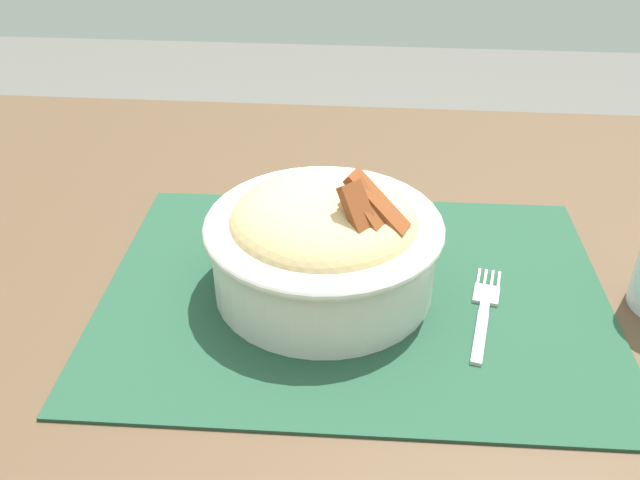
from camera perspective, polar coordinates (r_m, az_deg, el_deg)
table at (r=0.67m, az=0.33°, el=-7.93°), size 1.33×0.85×0.71m
placemat at (r=0.62m, az=2.89°, el=-4.33°), size 0.45×0.34×0.00m
bowl at (r=0.59m, az=0.04°, el=0.03°), size 0.23×0.23×0.12m
fork at (r=0.61m, az=13.46°, el=-5.59°), size 0.04×0.13×0.00m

